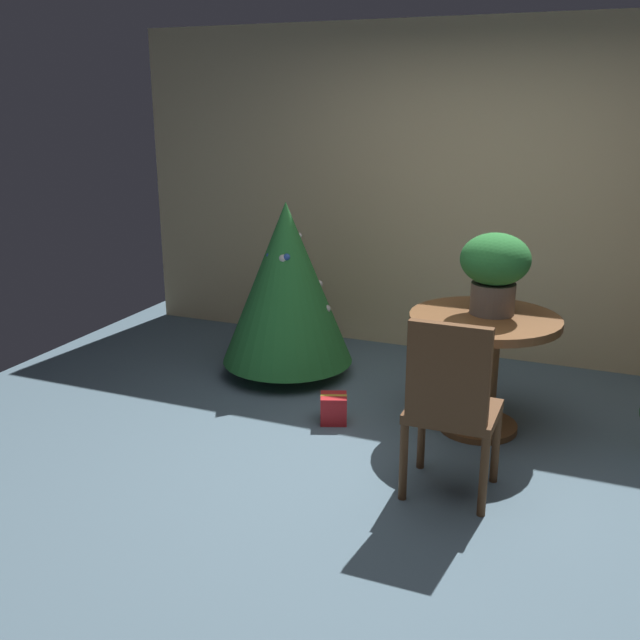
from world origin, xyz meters
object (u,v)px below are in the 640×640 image
Objects in this scene: round_dining_table at (483,352)px; gift_box_red at (334,409)px; holiday_tree at (287,283)px; flower_vase at (495,267)px; wooden_chair_near at (451,401)px.

gift_box_red is (-0.89, -0.26, -0.42)m from round_dining_table.
holiday_tree is (-1.53, 0.42, 0.20)m from round_dining_table.
flower_vase is (0.03, 0.07, 0.53)m from round_dining_table.
flower_vase is at bearing -12.60° from holiday_tree.
wooden_chair_near is at bearing -90.00° from round_dining_table.
gift_box_red is at bearing -46.50° from holiday_tree.
gift_box_red is (-0.89, 0.64, -0.46)m from wooden_chair_near.
holiday_tree is at bearing 133.50° from gift_box_red.
flower_vase reaches higher than gift_box_red.
round_dining_table is 4.22× the size of gift_box_red.
holiday_tree reaches higher than gift_box_red.
round_dining_table is at bearing -111.52° from flower_vase.
wooden_chair_near is 1.19m from gift_box_red.
round_dining_table is 0.53m from flower_vase.
holiday_tree is at bearing 139.22° from wooden_chair_near.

